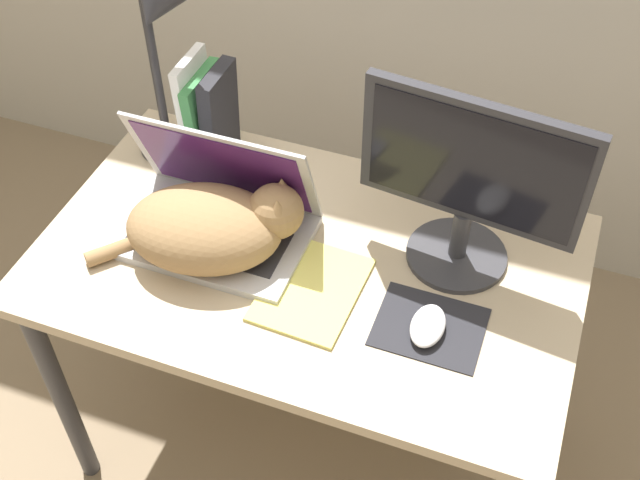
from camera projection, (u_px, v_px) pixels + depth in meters
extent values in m
cube|color=tan|center=(308.00, 263.00, 1.65)|extent=(1.10, 0.67, 0.03)
cylinder|color=#38383D|center=(61.00, 396.00, 1.84)|extent=(0.04, 0.04, 0.68)
cylinder|color=#38383D|center=(176.00, 231.00, 2.21)|extent=(0.04, 0.04, 0.68)
cylinder|color=#38383D|center=(541.00, 332.00, 1.96)|extent=(0.04, 0.04, 0.68)
cube|color=#B7B7BC|center=(213.00, 235.00, 1.67)|extent=(0.39, 0.25, 0.02)
cube|color=#28282D|center=(210.00, 236.00, 1.65)|extent=(0.32, 0.13, 0.00)
cube|color=#B7B7BC|center=(224.00, 166.00, 1.63)|extent=(0.39, 0.10, 0.24)
cube|color=#421956|center=(223.00, 168.00, 1.63)|extent=(0.35, 0.08, 0.21)
ellipsoid|color=#99754C|center=(204.00, 228.00, 1.59)|extent=(0.36, 0.29, 0.15)
sphere|color=#99754C|center=(276.00, 211.00, 1.58)|extent=(0.11, 0.11, 0.11)
cone|color=#99754C|center=(282.00, 185.00, 1.57)|extent=(0.04, 0.04, 0.03)
cone|color=#99754C|center=(277.00, 207.00, 1.53)|extent=(0.04, 0.04, 0.03)
cylinder|color=#99754C|center=(120.00, 249.00, 1.63)|extent=(0.12, 0.13, 0.03)
cylinder|color=#333338|center=(456.00, 255.00, 1.63)|extent=(0.21, 0.21, 0.01)
cylinder|color=#333338|center=(460.00, 234.00, 1.59)|extent=(0.04, 0.04, 0.11)
cube|color=#28282D|center=(473.00, 162.00, 1.46)|extent=(0.43, 0.07, 0.26)
cube|color=black|center=(472.00, 166.00, 1.45)|extent=(0.40, 0.05, 0.23)
cube|color=#232328|center=(430.00, 327.00, 1.51)|extent=(0.20, 0.16, 0.00)
ellipsoid|color=silver|center=(428.00, 326.00, 1.49)|extent=(0.06, 0.10, 0.03)
cube|color=white|center=(196.00, 108.00, 1.78)|extent=(0.03, 0.13, 0.26)
cube|color=#387A42|center=(207.00, 117.00, 1.78)|extent=(0.04, 0.15, 0.22)
cube|color=#232328|center=(219.00, 117.00, 1.77)|extent=(0.04, 0.13, 0.24)
cylinder|color=#28282D|center=(169.00, 145.00, 1.88)|extent=(0.13, 0.13, 0.01)
cylinder|color=#28282D|center=(156.00, 73.00, 1.73)|extent=(0.02, 0.02, 0.39)
cone|color=#28282D|center=(154.00, 6.00, 1.55)|extent=(0.11, 0.13, 0.14)
cube|color=#E5DB6B|center=(312.00, 289.00, 1.57)|extent=(0.19, 0.25, 0.01)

